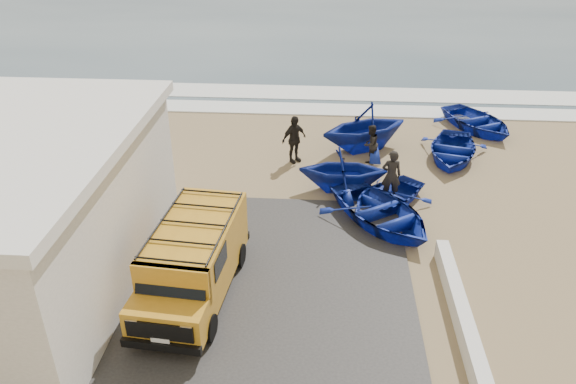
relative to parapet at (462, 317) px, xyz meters
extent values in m
plane|color=#927A54|center=(-5.00, 3.00, -0.28)|extent=(160.00, 160.00, 0.00)
cube|color=#373532|center=(-7.00, 1.00, -0.25)|extent=(12.00, 10.00, 0.05)
cube|color=white|center=(-5.00, 15.00, -0.25)|extent=(180.00, 1.60, 0.06)
cube|color=white|center=(-5.00, 17.50, -0.26)|extent=(180.00, 2.20, 0.04)
cube|color=black|center=(-8.55, 2.50, 2.33)|extent=(0.08, 0.70, 0.90)
cube|color=silver|center=(0.00, 0.00, 0.00)|extent=(0.35, 6.00, 0.55)
cube|color=orange|center=(-6.80, 1.12, 0.87)|extent=(2.20, 3.97, 1.61)
cube|color=orange|center=(-7.02, -1.22, 0.51)|extent=(1.93, 1.05, 0.88)
cube|color=black|center=(-6.98, -0.76, 1.29)|extent=(1.73, 0.49, 0.70)
cube|color=black|center=(-7.06, -1.68, 0.61)|extent=(1.58, 0.22, 0.44)
cube|color=black|center=(-7.06, -1.70, 0.18)|extent=(1.90, 0.31, 0.22)
cube|color=black|center=(-6.81, 1.07, 1.76)|extent=(2.08, 3.67, 0.06)
cylinder|color=black|center=(-7.85, -0.75, 0.07)|extent=(0.28, 0.70, 0.68)
cylinder|color=black|center=(-7.57, 2.27, 0.07)|extent=(0.28, 0.70, 0.68)
cylinder|color=black|center=(-6.12, -0.91, 0.07)|extent=(0.28, 0.70, 0.68)
cylinder|color=black|center=(-5.84, 2.11, 0.07)|extent=(0.28, 0.70, 0.68)
imported|color=#142A9D|center=(-1.63, 4.66, 0.16)|extent=(4.83, 5.14, 0.87)
imported|color=#142A9D|center=(-1.39, 5.89, 0.07)|extent=(3.93, 4.01, 0.68)
imported|color=#142A9D|center=(-2.84, 6.87, 0.55)|extent=(3.15, 2.73, 1.64)
imported|color=#142A9D|center=(1.55, 9.82, 0.12)|extent=(3.57, 4.34, 0.78)
imported|color=#142A9D|center=(-1.92, 10.49, 0.72)|extent=(4.89, 4.68, 2.00)
imported|color=#142A9D|center=(3.23, 12.97, 0.13)|extent=(4.31, 4.79, 0.81)
imported|color=black|center=(-1.21, 6.34, 0.65)|extent=(0.69, 0.47, 1.85)
imported|color=black|center=(-1.73, 9.33, 0.49)|extent=(0.92, 0.94, 1.53)
imported|color=black|center=(-4.71, 9.14, 0.67)|extent=(1.14, 1.07, 1.89)
camera|label=1|loc=(-3.53, -10.93, 9.36)|focal=35.00mm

